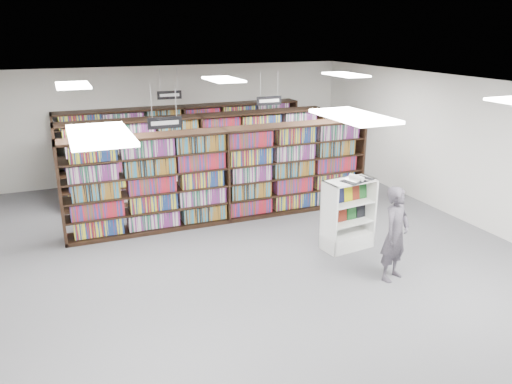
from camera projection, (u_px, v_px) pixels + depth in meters
name	position (u px, v px, depth m)	size (l,w,h in m)	color
floor	(259.00, 254.00, 9.73)	(12.00, 12.00, 0.00)	#4C4C51
ceiling	(260.00, 87.00, 8.73)	(10.00, 12.00, 0.10)	white
wall_back	(180.00, 122.00, 14.51)	(10.00, 0.10, 3.20)	silver
wall_right	(468.00, 151.00, 11.03)	(0.10, 12.00, 3.20)	silver
bookshelf_row_near	(225.00, 175.00, 11.16)	(7.00, 0.60, 2.10)	black
bookshelf_row_mid	(200.00, 155.00, 12.92)	(7.00, 0.60, 2.10)	black
bookshelf_row_far	(184.00, 142.00, 14.42)	(7.00, 0.60, 2.10)	black
aisle_sign_left	(165.00, 122.00, 9.28)	(0.65, 0.02, 0.80)	#B2B2B7
aisle_sign_right	(269.00, 100.00, 12.12)	(0.65, 0.02, 0.80)	#B2B2B7
aisle_sign_center	(169.00, 94.00, 13.16)	(0.65, 0.02, 0.80)	#B2B2B7
troffer_front_left	(100.00, 135.00, 5.03)	(0.60, 1.20, 0.04)	white
troffer_front_center	(354.00, 116.00, 6.11)	(0.60, 1.20, 0.04)	white
troffer_back_left	(73.00, 85.00, 9.43)	(0.60, 1.20, 0.04)	white
troffer_back_center	(223.00, 79.00, 10.50)	(0.60, 1.20, 0.04)	white
troffer_back_right	(346.00, 75.00, 11.58)	(0.60, 1.20, 0.04)	white
endcap_display	(346.00, 225.00, 9.90)	(1.06, 0.63, 1.41)	white
open_book	(357.00, 179.00, 9.55)	(0.69, 0.52, 0.13)	black
shopper	(395.00, 234.00, 8.53)	(0.61, 0.40, 1.68)	#504A55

